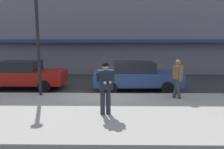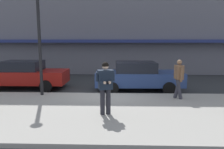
# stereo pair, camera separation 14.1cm
# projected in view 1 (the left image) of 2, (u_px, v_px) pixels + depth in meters

# --- Properties ---
(ground_plane) EXTENTS (80.00, 80.00, 0.00)m
(ground_plane) POSITION_uv_depth(u_px,v_px,m) (106.00, 95.00, 10.74)
(ground_plane) COLOR #2B2D30
(sidewalk) EXTENTS (32.00, 5.30, 0.14)m
(sidewalk) POSITION_uv_depth(u_px,v_px,m) (130.00, 112.00, 7.90)
(sidewalk) COLOR #99968E
(sidewalk) RESTS_ON ground
(curb_paint_line) EXTENTS (28.00, 0.12, 0.01)m
(curb_paint_line) POSITION_uv_depth(u_px,v_px,m) (126.00, 94.00, 10.78)
(curb_paint_line) COLOR silver
(curb_paint_line) RESTS_ON ground
(storefront_facade) EXTENTS (28.00, 4.70, 11.48)m
(storefront_facade) POSITION_uv_depth(u_px,v_px,m) (122.00, 3.00, 18.24)
(storefront_facade) COLOR slate
(storefront_facade) RESTS_ON ground
(parked_sedan_near) EXTENTS (4.50, 1.93, 1.54)m
(parked_sedan_near) POSITION_uv_depth(u_px,v_px,m) (23.00, 75.00, 11.95)
(parked_sedan_near) COLOR maroon
(parked_sedan_near) RESTS_ON ground
(parked_sedan_mid) EXTENTS (4.54, 2.02, 1.54)m
(parked_sedan_mid) POSITION_uv_depth(u_px,v_px,m) (136.00, 76.00, 11.51)
(parked_sedan_mid) COLOR navy
(parked_sedan_mid) RESTS_ON ground
(man_texting_on_phone) EXTENTS (0.63, 0.64, 1.81)m
(man_texting_on_phone) POSITION_uv_depth(u_px,v_px,m) (105.00, 82.00, 7.30)
(man_texting_on_phone) COLOR #23232B
(man_texting_on_phone) RESTS_ON sidewalk
(pedestrian_dark_coat) EXTENTS (0.37, 0.59, 1.70)m
(pedestrian_dark_coat) POSITION_uv_depth(u_px,v_px,m) (178.00, 76.00, 9.42)
(pedestrian_dark_coat) COLOR #33333D
(pedestrian_dark_coat) RESTS_ON sidewalk
(street_lamp_post) EXTENTS (0.36, 0.36, 4.88)m
(street_lamp_post) POSITION_uv_depth(u_px,v_px,m) (37.00, 29.00, 9.65)
(street_lamp_post) COLOR black
(street_lamp_post) RESTS_ON sidewalk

